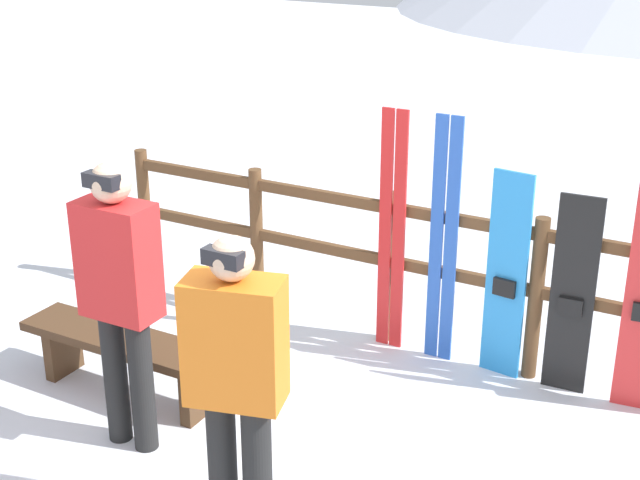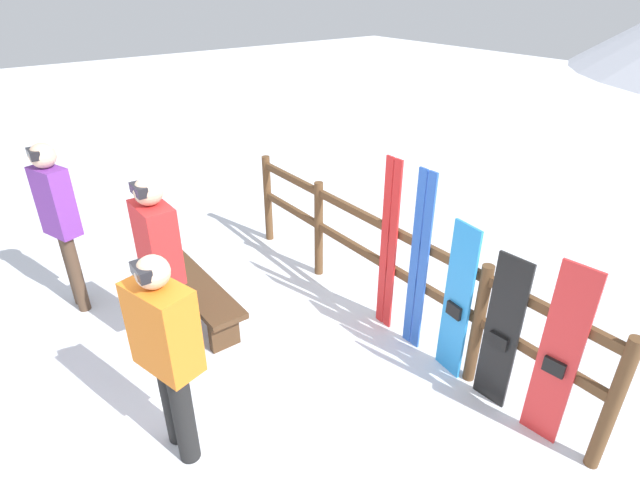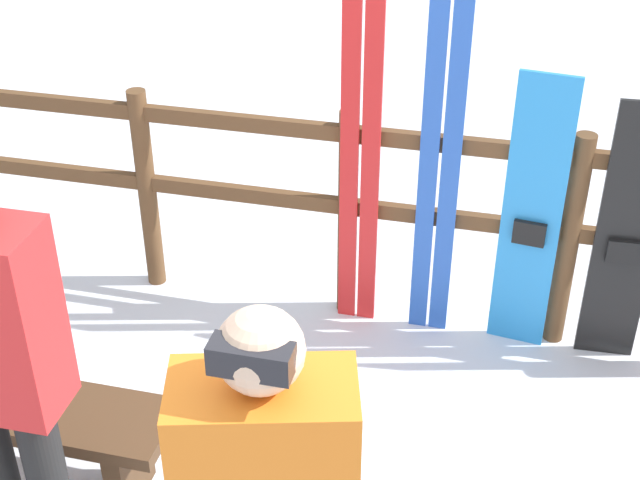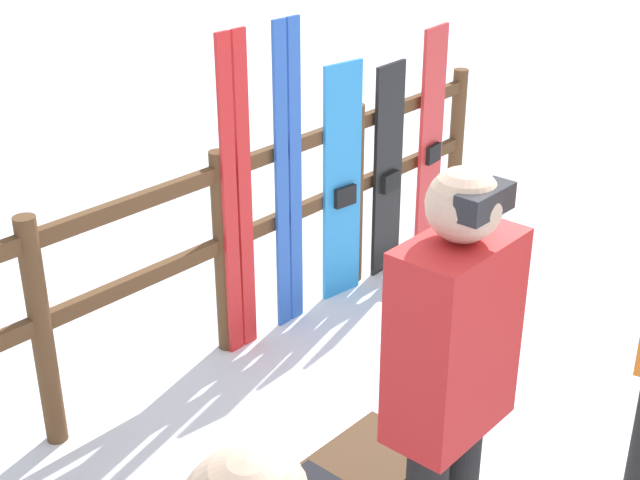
{
  "view_description": "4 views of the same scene",
  "coord_description": "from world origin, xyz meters",
  "px_view_note": "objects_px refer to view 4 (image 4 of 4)",
  "views": [
    {
      "loc": [
        2.44,
        -3.64,
        3.12
      ],
      "look_at": [
        -0.05,
        0.86,
        1.09
      ],
      "focal_mm": 50.0,
      "sensor_mm": 36.0,
      "label": 1
    },
    {
      "loc": [
        2.96,
        -1.3,
        3.16
      ],
      "look_at": [
        -0.12,
        1.03,
        1.09
      ],
      "focal_mm": 28.0,
      "sensor_mm": 36.0,
      "label": 2
    },
    {
      "loc": [
        0.8,
        -2.11,
        2.87
      ],
      "look_at": [
        0.02,
        1.08,
        0.84
      ],
      "focal_mm": 50.0,
      "sensor_mm": 36.0,
      "label": 3
    },
    {
      "loc": [
        -2.83,
        -1.47,
        2.67
      ],
      "look_at": [
        -0.07,
        1.0,
        0.92
      ],
      "focal_mm": 50.0,
      "sensor_mm": 36.0,
      "label": 4
    }
  ],
  "objects_px": {
    "snowboard_black_stripe": "(388,171)",
    "ski_pair_red": "(237,200)",
    "person_red": "(451,382)",
    "snowboard_red": "(431,142)",
    "snowboard_blue": "(342,185)",
    "ski_pair_blue": "(288,180)"
  },
  "relations": [
    {
      "from": "person_red",
      "to": "snowboard_black_stripe",
      "type": "xyz_separation_m",
      "value": [
        2.11,
        1.88,
        -0.35
      ]
    },
    {
      "from": "person_red",
      "to": "snowboard_blue",
      "type": "distance_m",
      "value": 2.53
    },
    {
      "from": "person_red",
      "to": "snowboard_red",
      "type": "bearing_deg",
      "value": 36.25
    },
    {
      "from": "person_red",
      "to": "ski_pair_red",
      "type": "distance_m",
      "value": 2.06
    },
    {
      "from": "ski_pair_red",
      "to": "ski_pair_blue",
      "type": "bearing_deg",
      "value": -0.0
    },
    {
      "from": "snowboard_blue",
      "to": "snowboard_red",
      "type": "bearing_deg",
      "value": 0.0
    },
    {
      "from": "ski_pair_blue",
      "to": "snowboard_red",
      "type": "xyz_separation_m",
      "value": [
        1.35,
        -0.0,
        -0.13
      ]
    },
    {
      "from": "snowboard_blue",
      "to": "snowboard_red",
      "type": "distance_m",
      "value": 0.9
    },
    {
      "from": "person_red",
      "to": "ski_pair_red",
      "type": "bearing_deg",
      "value": 66.34
    },
    {
      "from": "snowboard_blue",
      "to": "snowboard_black_stripe",
      "type": "relative_size",
      "value": 1.06
    },
    {
      "from": "snowboard_black_stripe",
      "to": "ski_pair_red",
      "type": "bearing_deg",
      "value": 179.84
    },
    {
      "from": "snowboard_blue",
      "to": "snowboard_red",
      "type": "height_order",
      "value": "snowboard_red"
    },
    {
      "from": "ski_pair_red",
      "to": "ski_pair_blue",
      "type": "distance_m",
      "value": 0.39
    },
    {
      "from": "snowboard_black_stripe",
      "to": "ski_pair_blue",
      "type": "bearing_deg",
      "value": 179.77
    },
    {
      "from": "snowboard_black_stripe",
      "to": "snowboard_red",
      "type": "relative_size",
      "value": 0.9
    },
    {
      "from": "ski_pair_red",
      "to": "snowboard_blue",
      "type": "bearing_deg",
      "value": -0.24
    },
    {
      "from": "snowboard_red",
      "to": "person_red",
      "type": "bearing_deg",
      "value": -143.75
    },
    {
      "from": "ski_pair_blue",
      "to": "snowboard_black_stripe",
      "type": "xyz_separation_m",
      "value": [
        0.9,
        -0.0,
        -0.2
      ]
    },
    {
      "from": "person_red",
      "to": "ski_pair_blue",
      "type": "relative_size",
      "value": 1.0
    },
    {
      "from": "ski_pair_red",
      "to": "snowboard_red",
      "type": "height_order",
      "value": "ski_pair_red"
    },
    {
      "from": "person_red",
      "to": "ski_pair_red",
      "type": "relative_size",
      "value": 1.0
    },
    {
      "from": "person_red",
      "to": "snowboard_black_stripe",
      "type": "relative_size",
      "value": 1.29
    }
  ]
}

